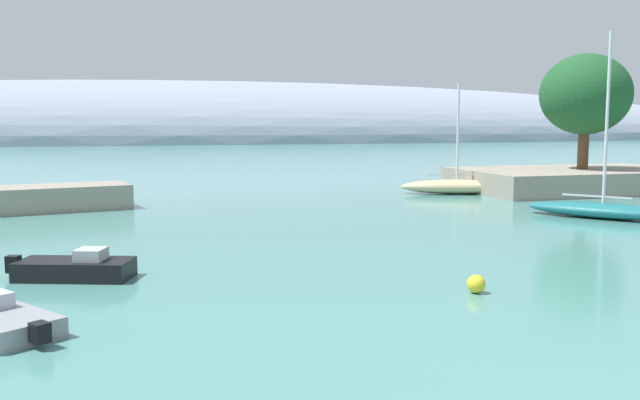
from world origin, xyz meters
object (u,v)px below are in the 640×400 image
sailboat_sand_mid_mooring (457,186)px  mooring_buoy_yellow (476,284)px  tree_clump_shore (585,95)px  motorboat_black_alongside_breakwater (75,268)px  sailboat_teal_near_shore (603,209)px

sailboat_sand_mid_mooring → mooring_buoy_yellow: size_ratio=14.91×
tree_clump_shore → motorboat_black_alongside_breakwater: size_ratio=2.04×
sailboat_teal_near_shore → motorboat_black_alongside_breakwater: bearing=-111.4°
tree_clump_shore → sailboat_teal_near_shore: (-9.07, -13.74, -6.96)m
sailboat_sand_mid_mooring → mooring_buoy_yellow: (-13.83, -27.56, -0.30)m
sailboat_sand_mid_mooring → motorboat_black_alongside_breakwater: (-26.01, -21.83, -0.22)m
tree_clump_shore → sailboat_sand_mid_mooring: bearing=176.7°
motorboat_black_alongside_breakwater → mooring_buoy_yellow: bearing=-5.8°
sailboat_teal_near_shore → mooring_buoy_yellow: (-15.35, -13.21, -0.23)m
sailboat_teal_near_shore → sailboat_sand_mid_mooring: size_ratio=1.19×
tree_clump_shore → motorboat_black_alongside_breakwater: 42.90m
tree_clump_shore → sailboat_teal_near_shore: size_ratio=0.87×
tree_clump_shore → sailboat_sand_mid_mooring: size_ratio=1.03×
sailboat_teal_near_shore → mooring_buoy_yellow: sailboat_teal_near_shore is taller
tree_clump_shore → sailboat_sand_mid_mooring: tree_clump_shore is taller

